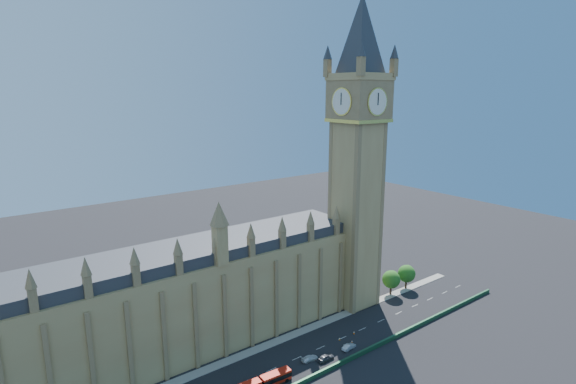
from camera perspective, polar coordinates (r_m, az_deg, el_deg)
ground at (r=120.73m, az=-0.47°, el=-20.98°), size 400.00×400.00×0.00m
palace_westminster at (r=120.76m, az=-16.93°, el=-13.97°), size 120.00×20.00×28.00m
elizabeth_tower at (r=136.76m, az=8.89°, el=7.34°), size 20.59×20.59×105.00m
bridge_parapet at (r=114.56m, az=2.44°, el=-22.71°), size 160.00×0.60×1.20m
kerb_north at (r=127.24m, az=-3.17°, el=-19.03°), size 160.00×3.00×0.16m
tree_east_near at (r=156.72m, az=13.01°, el=-10.68°), size 6.00×6.00×8.50m
tree_east_far at (r=162.54m, az=14.85°, el=-9.92°), size 6.00×6.00×8.50m
red_bus at (r=111.74m, az=-3.72°, el=-23.20°), size 16.59×3.63×2.80m
car_grey at (r=121.92m, az=4.81°, el=-20.21°), size 4.69×1.95×1.59m
car_silver at (r=126.92m, az=7.74°, el=-18.89°), size 4.48×1.99×1.43m
car_white at (r=121.67m, az=2.78°, el=-20.33°), size 4.76×2.39×1.33m
cone_a at (r=127.93m, az=7.15°, el=-18.78°), size 0.59×0.59×0.73m
cone_b at (r=133.91m, az=8.39°, el=-17.26°), size 0.66×0.66×0.80m
cone_c at (r=129.90m, az=8.12°, el=-18.30°), size 0.49×0.49×0.68m
cone_d at (r=130.59m, az=6.56°, el=-18.05°), size 0.58×0.58×0.76m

